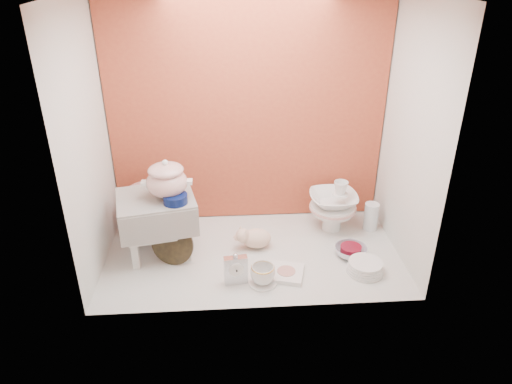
% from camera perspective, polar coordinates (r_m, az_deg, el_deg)
% --- Properties ---
extents(ground, '(1.80, 1.80, 0.00)m').
position_cam_1_polar(ground, '(2.97, -0.36, -7.44)').
color(ground, silver).
rests_on(ground, ground).
extents(niche_shell, '(1.86, 1.03, 1.53)m').
position_cam_1_polar(niche_shell, '(2.73, -0.66, 11.12)').
color(niche_shell, '#B54E2D').
rests_on(niche_shell, ground).
extents(step_stool, '(0.52, 0.47, 0.39)m').
position_cam_1_polar(step_stool, '(2.94, -11.71, -3.95)').
color(step_stool, silver).
rests_on(step_stool, ground).
extents(soup_tureen, '(0.35, 0.35, 0.24)m').
position_cam_1_polar(soup_tureen, '(2.78, -10.74, 1.59)').
color(soup_tureen, white).
rests_on(soup_tureen, step_stool).
extents(cobalt_bowl, '(0.16, 0.16, 0.05)m').
position_cam_1_polar(cobalt_bowl, '(2.75, -9.70, -0.81)').
color(cobalt_bowl, '#091548').
rests_on(cobalt_bowl, step_stool).
extents(floral_platter, '(0.36, 0.23, 0.34)m').
position_cam_1_polar(floral_platter, '(3.20, -13.18, -1.80)').
color(floral_platter, white).
rests_on(floral_platter, ground).
extents(blue_white_vase, '(0.27, 0.27, 0.27)m').
position_cam_1_polar(blue_white_vase, '(3.19, -12.71, -2.65)').
color(blue_white_vase, silver).
rests_on(blue_white_vase, ground).
extents(lacquer_tray, '(0.27, 0.14, 0.26)m').
position_cam_1_polar(lacquer_tray, '(2.86, -10.07, -6.20)').
color(lacquer_tray, black).
rests_on(lacquer_tray, ground).
extents(mantel_clock, '(0.14, 0.06, 0.19)m').
position_cam_1_polar(mantel_clock, '(2.68, -2.45, -9.22)').
color(mantel_clock, silver).
rests_on(mantel_clock, ground).
extents(plush_pig, '(0.27, 0.21, 0.14)m').
position_cam_1_polar(plush_pig, '(2.99, 0.06, -5.57)').
color(plush_pig, beige).
rests_on(plush_pig, ground).
extents(teacup_saucer, '(0.19, 0.19, 0.01)m').
position_cam_1_polar(teacup_saucer, '(2.72, 0.81, -10.89)').
color(teacup_saucer, white).
rests_on(teacup_saucer, ground).
extents(gold_rim_teacup, '(0.16, 0.16, 0.11)m').
position_cam_1_polar(gold_rim_teacup, '(2.69, 0.82, -9.88)').
color(gold_rim_teacup, white).
rests_on(gold_rim_teacup, teacup_saucer).
extents(lattice_dish, '(0.24, 0.24, 0.03)m').
position_cam_1_polar(lattice_dish, '(2.79, 3.67, -9.74)').
color(lattice_dish, white).
rests_on(lattice_dish, ground).
extents(dinner_plate_stack, '(0.24, 0.24, 0.07)m').
position_cam_1_polar(dinner_plate_stack, '(2.86, 13.03, -8.81)').
color(dinner_plate_stack, white).
rests_on(dinner_plate_stack, ground).
extents(crystal_bowl, '(0.25, 0.25, 0.06)m').
position_cam_1_polar(crystal_bowl, '(2.99, 11.34, -7.03)').
color(crystal_bowl, silver).
rests_on(crystal_bowl, ground).
extents(clear_glass_vase, '(0.12, 0.12, 0.19)m').
position_cam_1_polar(clear_glass_vase, '(3.26, 13.69, -2.89)').
color(clear_glass_vase, silver).
rests_on(clear_glass_vase, ground).
extents(porcelain_tower, '(0.41, 0.41, 0.36)m').
position_cam_1_polar(porcelain_tower, '(3.17, 9.25, -1.61)').
color(porcelain_tower, white).
rests_on(porcelain_tower, ground).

